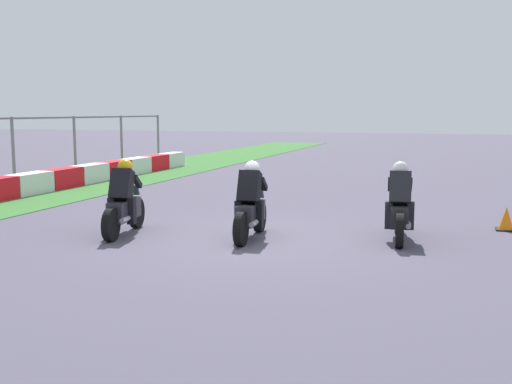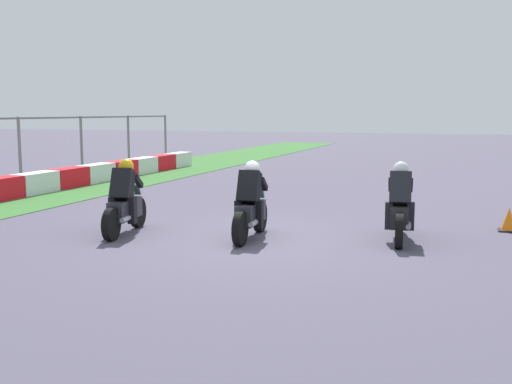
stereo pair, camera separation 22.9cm
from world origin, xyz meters
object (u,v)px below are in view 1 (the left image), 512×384
at_px(rider_lane_a, 400,208).
at_px(rider_lane_c, 124,204).
at_px(rider_lane_b, 251,207).
at_px(traffic_cone, 506,220).

height_order(rider_lane_a, rider_lane_c, same).
relative_size(rider_lane_a, rider_lane_c, 1.00).
distance_m(rider_lane_b, rider_lane_c, 2.58).
relative_size(rider_lane_a, traffic_cone, 4.20).
relative_size(rider_lane_a, rider_lane_b, 1.00).
distance_m(rider_lane_c, traffic_cone, 7.87).
bearing_deg(rider_lane_a, rider_lane_b, 99.34).
xyz_separation_m(rider_lane_b, traffic_cone, (2.46, -4.78, -0.40)).
distance_m(rider_lane_b, traffic_cone, 5.39).
relative_size(rider_lane_b, rider_lane_c, 1.00).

